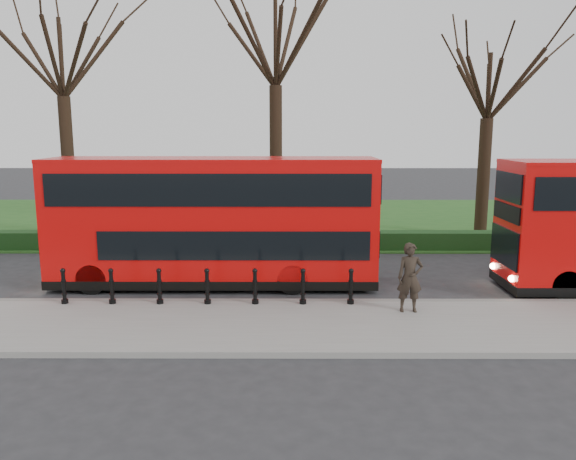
{
  "coord_description": "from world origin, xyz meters",
  "views": [
    {
      "loc": [
        2.68,
        -17.06,
        5.14
      ],
      "look_at": [
        2.62,
        0.5,
        2.0
      ],
      "focal_mm": 35.0,
      "sensor_mm": 36.0,
      "label": 1
    }
  ],
  "objects": [
    {
      "name": "tree_left",
      "position": [
        -8.0,
        10.0,
        8.86
      ],
      "size": [
        7.8,
        7.8,
        12.18
      ],
      "color": "black",
      "rests_on": "ground"
    },
    {
      "name": "bus_lead",
      "position": [
        0.15,
        1.19,
        2.14
      ],
      "size": [
        10.66,
        2.45,
        4.24
      ],
      "color": "#C60808",
      "rests_on": "ground"
    },
    {
      "name": "yellow_line_outer",
      "position": [
        0.0,
        -0.7,
        0.01
      ],
      "size": [
        60.0,
        0.1,
        0.01
      ],
      "primitive_type": "cube",
      "color": "yellow",
      "rests_on": "ground"
    },
    {
      "name": "yellow_line_inner",
      "position": [
        0.0,
        -0.5,
        0.01
      ],
      "size": [
        60.0,
        0.1,
        0.01
      ],
      "primitive_type": "cube",
      "color": "yellow",
      "rests_on": "ground"
    },
    {
      "name": "ground",
      "position": [
        0.0,
        0.0,
        0.0
      ],
      "size": [
        120.0,
        120.0,
        0.0
      ],
      "primitive_type": "plane",
      "color": "#28282B",
      "rests_on": "ground"
    },
    {
      "name": "kerb",
      "position": [
        0.0,
        -1.0,
        0.07
      ],
      "size": [
        60.0,
        0.25,
        0.16
      ],
      "primitive_type": "cube",
      "color": "slate",
      "rests_on": "ground"
    },
    {
      "name": "bollard_row",
      "position": [
        0.28,
        -1.35,
        0.65
      ],
      "size": [
        8.49,
        0.15,
        1.0
      ],
      "color": "black",
      "rests_on": "pavement"
    },
    {
      "name": "tree_mid",
      "position": [
        2.0,
        10.0,
        9.52
      ],
      "size": [
        8.38,
        8.38,
        13.09
      ],
      "color": "black",
      "rests_on": "ground"
    },
    {
      "name": "grass_verge",
      "position": [
        0.0,
        15.0,
        0.03
      ],
      "size": [
        60.0,
        18.0,
        0.06
      ],
      "primitive_type": "cube",
      "color": "#20501A",
      "rests_on": "ground"
    },
    {
      "name": "hedge",
      "position": [
        0.0,
        6.8,
        0.4
      ],
      "size": [
        60.0,
        0.9,
        0.8
      ],
      "primitive_type": "cube",
      "color": "black",
      "rests_on": "ground"
    },
    {
      "name": "pavement",
      "position": [
        0.0,
        -3.0,
        0.07
      ],
      "size": [
        60.0,
        4.0,
        0.15
      ],
      "primitive_type": "cube",
      "color": "gray",
      "rests_on": "ground"
    },
    {
      "name": "pedestrian",
      "position": [
        6.0,
        -2.03,
        1.12
      ],
      "size": [
        0.71,
        0.47,
        1.94
      ],
      "primitive_type": "imported",
      "rotation": [
        0.0,
        0.0,
        -0.01
      ],
      "color": "#2B231B",
      "rests_on": "pavement"
    },
    {
      "name": "tree_right",
      "position": [
        12.0,
        10.0,
        7.5
      ],
      "size": [
        6.61,
        6.61,
        10.33
      ],
      "color": "black",
      "rests_on": "ground"
    }
  ]
}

